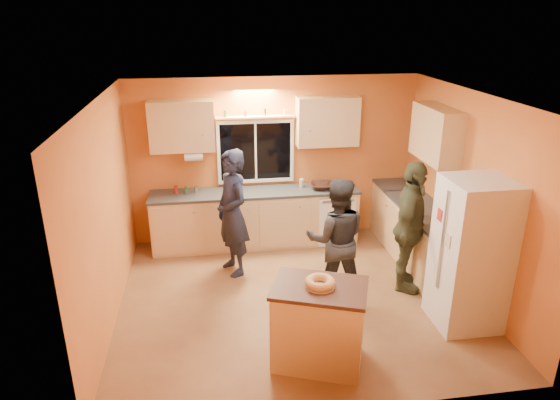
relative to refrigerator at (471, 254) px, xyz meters
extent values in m
plane|color=brown|center=(-1.89, 0.80, -0.90)|extent=(4.50, 4.50, 0.00)
cube|color=orange|center=(-1.89, 2.80, 0.40)|extent=(4.50, 0.04, 2.60)
cube|color=orange|center=(-1.89, -1.20, 0.40)|extent=(4.50, 0.04, 2.60)
cube|color=orange|center=(-4.14, 0.80, 0.40)|extent=(0.04, 4.00, 2.60)
cube|color=orange|center=(0.36, 0.80, 0.40)|extent=(0.04, 4.00, 2.60)
cube|color=white|center=(-1.89, 0.80, 1.70)|extent=(4.50, 4.00, 0.02)
cube|color=black|center=(-2.19, 2.79, 0.55)|extent=(1.10, 0.02, 0.90)
cube|color=white|center=(-2.19, 2.77, 0.55)|extent=(1.20, 0.04, 1.00)
cube|color=tan|center=(-3.29, 2.64, 1.02)|extent=(0.95, 0.33, 0.75)
cube|color=tan|center=(-1.09, 2.64, 1.02)|extent=(0.95, 0.33, 0.75)
cube|color=tan|center=(0.19, 1.60, 1.02)|extent=(0.33, 1.00, 0.75)
cylinder|color=silver|center=(-3.14, 2.52, 0.58)|extent=(0.27, 0.12, 0.12)
cube|color=tan|center=(-2.24, 2.50, -0.47)|extent=(3.20, 0.60, 0.86)
cube|color=#282B2D|center=(-2.24, 2.50, -0.02)|extent=(3.24, 0.62, 0.04)
cube|color=tan|center=(0.06, 2.50, -0.47)|extent=(0.60, 0.60, 0.86)
cube|color=#282B2D|center=(0.06, 2.50, -0.02)|extent=(0.62, 0.62, 0.04)
cube|color=tan|center=(0.06, 1.30, -0.47)|extent=(0.60, 1.80, 0.86)
cube|color=#282B2D|center=(0.06, 1.30, -0.02)|extent=(0.62, 1.84, 0.04)
cube|color=silver|center=(0.00, 0.00, 0.00)|extent=(0.72, 0.70, 1.80)
cube|color=tan|center=(-1.89, -0.47, -0.46)|extent=(1.06, 0.89, 0.89)
cube|color=#311A10|center=(-1.89, -0.47, 0.00)|extent=(1.12, 0.94, 0.04)
torus|color=tan|center=(-1.89, -0.47, 0.06)|extent=(0.31, 0.31, 0.09)
imported|color=black|center=(-2.64, 1.65, 0.00)|extent=(0.64, 0.77, 1.80)
imported|color=black|center=(-1.38, 0.80, -0.09)|extent=(0.87, 0.73, 1.62)
imported|color=#3B3E27|center=(-0.39, 0.85, -0.02)|extent=(0.90, 1.11, 1.77)
imported|color=#311A10|center=(-1.19, 2.46, 0.04)|extent=(0.40, 0.40, 0.09)
cylinder|color=beige|center=(-2.61, 2.49, 0.09)|extent=(0.14, 0.14, 0.17)
imported|color=gray|center=(0.12, 0.72, 0.14)|extent=(0.29, 0.26, 0.29)
cube|color=#B4221B|center=(-0.01, 1.88, 0.04)|extent=(0.18, 0.15, 0.07)
camera|label=1|loc=(-2.93, -4.74, 2.62)|focal=32.00mm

